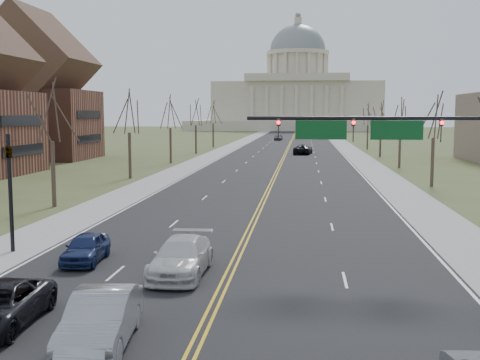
% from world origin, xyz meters
% --- Properties ---
extents(road, '(20.00, 380.00, 0.01)m').
position_xyz_m(road, '(0.00, 110.00, 0.01)').
color(road, black).
rests_on(road, ground).
extents(cross_road, '(120.00, 14.00, 0.01)m').
position_xyz_m(cross_road, '(0.00, 6.00, 0.01)').
color(cross_road, black).
rests_on(cross_road, ground).
extents(sidewalk_left, '(4.00, 380.00, 0.03)m').
position_xyz_m(sidewalk_left, '(-12.00, 110.00, 0.01)').
color(sidewalk_left, gray).
rests_on(sidewalk_left, ground).
extents(sidewalk_right, '(4.00, 380.00, 0.03)m').
position_xyz_m(sidewalk_right, '(12.00, 110.00, 0.01)').
color(sidewalk_right, gray).
rests_on(sidewalk_right, ground).
extents(center_line, '(0.42, 380.00, 0.01)m').
position_xyz_m(center_line, '(0.00, 110.00, 0.01)').
color(center_line, gold).
rests_on(center_line, road).
extents(edge_line_left, '(0.15, 380.00, 0.01)m').
position_xyz_m(edge_line_left, '(-9.80, 110.00, 0.01)').
color(edge_line_left, silver).
rests_on(edge_line_left, road).
extents(edge_line_right, '(0.15, 380.00, 0.01)m').
position_xyz_m(edge_line_right, '(9.80, 110.00, 0.01)').
color(edge_line_right, silver).
rests_on(edge_line_right, road).
extents(capitol, '(90.00, 60.00, 50.00)m').
position_xyz_m(capitol, '(0.00, 249.91, 14.20)').
color(capitol, beige).
rests_on(capitol, ground).
extents(signal_mast, '(12.12, 0.44, 7.20)m').
position_xyz_m(signal_mast, '(7.45, 13.50, 5.76)').
color(signal_mast, black).
rests_on(signal_mast, ground).
extents(signal_left, '(0.32, 0.36, 6.00)m').
position_xyz_m(signal_left, '(-11.50, 13.50, 3.71)').
color(signal_left, black).
rests_on(signal_left, ground).
extents(tree_l_0, '(3.96, 3.96, 9.00)m').
position_xyz_m(tree_l_0, '(-15.50, 28.00, 6.94)').
color(tree_l_0, '#3E3024').
rests_on(tree_l_0, ground).
extents(tree_r_1, '(3.74, 3.74, 8.50)m').
position_xyz_m(tree_r_1, '(15.50, 44.00, 6.55)').
color(tree_r_1, '#3E3024').
rests_on(tree_r_1, ground).
extents(tree_l_1, '(3.96, 3.96, 9.00)m').
position_xyz_m(tree_l_1, '(-15.50, 48.00, 6.94)').
color(tree_l_1, '#3E3024').
rests_on(tree_l_1, ground).
extents(tree_r_2, '(3.74, 3.74, 8.50)m').
position_xyz_m(tree_r_2, '(15.50, 64.00, 6.55)').
color(tree_r_2, '#3E3024').
rests_on(tree_r_2, ground).
extents(tree_l_2, '(3.96, 3.96, 9.00)m').
position_xyz_m(tree_l_2, '(-15.50, 68.00, 6.94)').
color(tree_l_2, '#3E3024').
rests_on(tree_l_2, ground).
extents(tree_r_3, '(3.74, 3.74, 8.50)m').
position_xyz_m(tree_r_3, '(15.50, 84.00, 6.55)').
color(tree_r_3, '#3E3024').
rests_on(tree_r_3, ground).
extents(tree_l_3, '(3.96, 3.96, 9.00)m').
position_xyz_m(tree_l_3, '(-15.50, 88.00, 6.94)').
color(tree_l_3, '#3E3024').
rests_on(tree_l_3, ground).
extents(tree_r_4, '(3.74, 3.74, 8.50)m').
position_xyz_m(tree_r_4, '(15.50, 104.00, 6.55)').
color(tree_r_4, '#3E3024').
rests_on(tree_r_4, ground).
extents(tree_l_4, '(3.96, 3.96, 9.00)m').
position_xyz_m(tree_l_4, '(-15.50, 108.00, 6.94)').
color(tree_l_4, '#3E3024').
rests_on(tree_l_4, ground).
extents(bldg_left_far, '(17.10, 14.28, 23.25)m').
position_xyz_m(bldg_left_far, '(-38.00, 74.00, 9.54)').
color(bldg_left_far, brown).
rests_on(bldg_left_far, ground).
extents(car_sb_inner_lead, '(2.27, 5.19, 1.66)m').
position_xyz_m(car_sb_inner_lead, '(-2.83, 1.84, 0.84)').
color(car_sb_inner_lead, gray).
rests_on(car_sb_inner_lead, road).
extents(car_sb_inner_second, '(2.28, 5.51, 1.59)m').
position_xyz_m(car_sb_inner_second, '(-2.04, 10.05, 0.81)').
color(car_sb_inner_second, silver).
rests_on(car_sb_inner_second, road).
extents(car_sb_outer_second, '(1.89, 4.13, 1.37)m').
position_xyz_m(car_sb_outer_second, '(-7.00, 11.80, 0.70)').
color(car_sb_outer_second, navy).
rests_on(car_sb_outer_second, road).
extents(car_far_nb, '(3.49, 6.32, 1.67)m').
position_xyz_m(car_far_nb, '(3.04, 88.84, 0.85)').
color(car_far_nb, black).
rests_on(car_far_nb, road).
extents(car_far_sb, '(2.27, 4.87, 1.61)m').
position_xyz_m(car_far_sb, '(-3.44, 141.21, 0.82)').
color(car_far_sb, '#55585E').
rests_on(car_far_sb, road).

